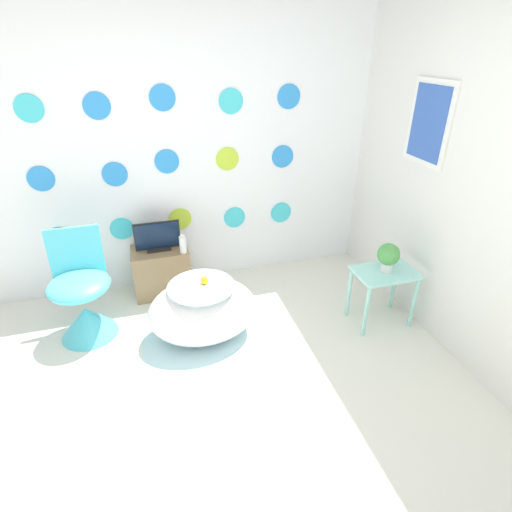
{
  "coord_description": "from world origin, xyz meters",
  "views": [
    {
      "loc": [
        -0.24,
        -1.4,
        2.09
      ],
      "look_at": [
        0.45,
        0.98,
        0.73
      ],
      "focal_mm": 28.0,
      "sensor_mm": 36.0,
      "label": 1
    }
  ],
  "objects": [
    {
      "name": "ground_plane",
      "position": [
        0.0,
        0.0,
        0.0
      ],
      "size": [
        12.0,
        12.0,
        0.0
      ],
      "primitive_type": "plane",
      "color": "silver"
    },
    {
      "name": "wall_back_dotted",
      "position": [
        0.0,
        2.07,
        1.3
      ],
      "size": [
        4.62,
        0.05,
        2.6
      ],
      "color": "white",
      "rests_on": "ground_plane"
    },
    {
      "name": "wall_right",
      "position": [
        1.83,
        1.03,
        1.3
      ],
      "size": [
        0.06,
        3.05,
        2.6
      ],
      "color": "silver",
      "rests_on": "ground_plane"
    },
    {
      "name": "rug",
      "position": [
        0.04,
        1.05,
        0.0
      ],
      "size": [
        0.94,
        0.66,
        0.01
      ],
      "color": "silver",
      "rests_on": "ground_plane"
    },
    {
      "name": "bathtub",
      "position": [
        0.06,
        1.12,
        0.24
      ],
      "size": [
        0.84,
        0.62,
        0.48
      ],
      "color": "white",
      "rests_on": "ground_plane"
    },
    {
      "name": "rubber_duck",
      "position": [
        0.09,
        1.11,
        0.52
      ],
      "size": [
        0.06,
        0.06,
        0.07
      ],
      "color": "yellow",
      "rests_on": "bathtub"
    },
    {
      "name": "chair",
      "position": [
        -0.82,
        1.4,
        0.29
      ],
      "size": [
        0.46,
        0.46,
        0.85
      ],
      "color": "#4CC6DB",
      "rests_on": "ground_plane"
    },
    {
      "name": "tv_cabinet",
      "position": [
        -0.2,
        1.85,
        0.22
      ],
      "size": [
        0.5,
        0.34,
        0.44
      ],
      "color": "#8E704C",
      "rests_on": "ground_plane"
    },
    {
      "name": "tv",
      "position": [
        -0.2,
        1.85,
        0.56
      ],
      "size": [
        0.39,
        0.12,
        0.26
      ],
      "color": "black",
      "rests_on": "tv_cabinet"
    },
    {
      "name": "vase",
      "position": [
        0.01,
        1.73,
        0.52
      ],
      "size": [
        0.06,
        0.06,
        0.18
      ],
      "color": "white",
      "rests_on": "tv_cabinet"
    },
    {
      "name": "side_table",
      "position": [
        1.49,
        0.9,
        0.39
      ],
      "size": [
        0.48,
        0.33,
        0.48
      ],
      "color": "#99E0D8",
      "rests_on": "ground_plane"
    },
    {
      "name": "potted_plant_left",
      "position": [
        1.49,
        0.9,
        0.62
      ],
      "size": [
        0.17,
        0.17,
        0.24
      ],
      "color": "white",
      "rests_on": "side_table"
    }
  ]
}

